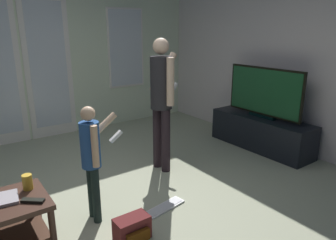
{
  "coord_description": "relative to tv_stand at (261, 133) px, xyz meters",
  "views": [
    {
      "loc": [
        -1.06,
        -2.41,
        1.68
      ],
      "look_at": [
        0.75,
        0.1,
        0.76
      ],
      "focal_mm": 33.37,
      "sensor_mm": 36.0,
      "label": 1
    }
  ],
  "objects": [
    {
      "name": "flat_screen_tv",
      "position": [
        -0.0,
        0.0,
        0.59
      ],
      "size": [
        0.08,
        1.19,
        0.7
      ],
      "color": "black",
      "rests_on": "tv_stand"
    },
    {
      "name": "wall_back_with_doors",
      "position": [
        -2.49,
        2.37,
        1.09
      ],
      "size": [
        5.77,
        0.09,
        2.71
      ],
      "color": "silver",
      "rests_on": "ground_plane"
    },
    {
      "name": "ground_plane",
      "position": [
        -2.52,
        -0.26,
        -0.24
      ],
      "size": [
        5.77,
        5.32,
        0.02
      ],
      "primitive_type": "cube",
      "color": "#ABAF91"
    },
    {
      "name": "person_child",
      "position": [
        -2.65,
        -0.26,
        0.4
      ],
      "size": [
        0.44,
        0.29,
        1.06
      ],
      "color": "#1A2826",
      "rests_on": "ground_plane"
    },
    {
      "name": "loose_keyboard",
      "position": [
        -2.05,
        -0.49,
        -0.22
      ],
      "size": [
        0.46,
        0.2,
        0.02
      ],
      "color": "white",
      "rests_on": "ground_plane"
    },
    {
      "name": "person_adult",
      "position": [
        -1.55,
        0.27,
        0.71
      ],
      "size": [
        0.51,
        0.44,
        1.58
      ],
      "color": "black",
      "rests_on": "ground_plane"
    },
    {
      "name": "backpack",
      "position": [
        -2.53,
        -0.72,
        -0.13
      ],
      "size": [
        0.29,
        0.2,
        0.2
      ],
      "color": "maroon",
      "rests_on": "ground_plane"
    },
    {
      "name": "wall_right_plain",
      "position": [
        0.33,
        -0.26,
        1.11
      ],
      "size": [
        0.06,
        5.32,
        2.68
      ],
      "color": "silver",
      "rests_on": "ground_plane"
    },
    {
      "name": "tv_stand",
      "position": [
        0.0,
        0.0,
        0.0
      ],
      "size": [
        0.46,
        1.51,
        0.46
      ],
      "color": "black",
      "rests_on": "ground_plane"
    },
    {
      "name": "cup_near_edge",
      "position": [
        -3.18,
        -0.21,
        0.27
      ],
      "size": [
        0.08,
        0.08,
        0.12
      ],
      "primitive_type": "cylinder",
      "color": "gold",
      "rests_on": "coffee_table"
    },
    {
      "name": "dvd_remote_slim",
      "position": [
        -3.2,
        -0.43,
        0.22
      ],
      "size": [
        0.16,
        0.15,
        0.02
      ],
      "primitive_type": "cube",
      "rotation": [
        0.0,
        0.0,
        -0.7
      ],
      "color": "black",
      "rests_on": "coffee_table"
    }
  ]
}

